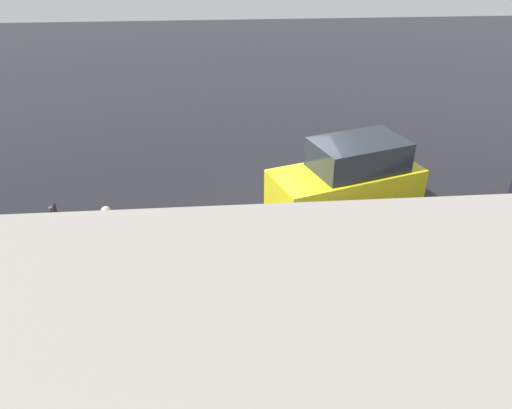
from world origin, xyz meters
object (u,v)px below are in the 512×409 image
(fire_hydrant, at_px, (159,250))
(sign_post, at_px, (59,245))
(moving_hatchback, at_px, (348,179))
(pedestrian, at_px, (110,233))

(fire_hydrant, height_order, sign_post, sign_post)
(moving_hatchback, bearing_deg, sign_post, 27.35)
(moving_hatchback, xyz_separation_m, pedestrian, (5.81, 2.01, -0.07))
(moving_hatchback, bearing_deg, pedestrian, 19.10)
(fire_hydrant, relative_size, pedestrian, 0.50)
(pedestrian, xyz_separation_m, sign_post, (0.63, 1.32, 0.62))
(fire_hydrant, bearing_deg, sign_post, 40.46)
(fire_hydrant, distance_m, sign_post, 2.44)
(moving_hatchback, xyz_separation_m, fire_hydrant, (4.81, 1.94, -0.63))
(fire_hydrant, bearing_deg, pedestrian, 4.12)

